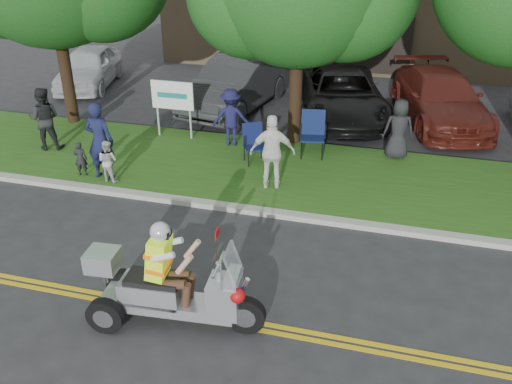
% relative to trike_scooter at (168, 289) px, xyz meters
% --- Properties ---
extents(ground, '(120.00, 120.00, 0.00)m').
position_rel_trike_scooter_xyz_m(ground, '(-0.11, 0.76, -0.65)').
color(ground, '#28282B').
rests_on(ground, ground).
extents(centerline_near, '(60.00, 0.10, 0.01)m').
position_rel_trike_scooter_xyz_m(centerline_near, '(-0.11, 0.18, -0.65)').
color(centerline_near, gold).
rests_on(centerline_near, ground).
extents(centerline_far, '(60.00, 0.10, 0.01)m').
position_rel_trike_scooter_xyz_m(centerline_far, '(-0.11, 0.34, -0.65)').
color(centerline_far, gold).
rests_on(centerline_far, ground).
extents(curb, '(60.00, 0.25, 0.12)m').
position_rel_trike_scooter_xyz_m(curb, '(-0.11, 3.81, -0.59)').
color(curb, '#A8A89E').
rests_on(curb, ground).
extents(grass_verge, '(60.00, 4.00, 0.10)m').
position_rel_trike_scooter_xyz_m(grass_verge, '(-0.11, 5.96, -0.60)').
color(grass_verge, '#285115').
rests_on(grass_verge, ground).
extents(commercial_building, '(18.00, 8.20, 4.00)m').
position_rel_trike_scooter_xyz_m(commercial_building, '(1.89, 19.74, 1.36)').
color(commercial_building, '#9E7F5B').
rests_on(commercial_building, ground).
extents(business_sign, '(1.25, 0.06, 1.75)m').
position_rel_trike_scooter_xyz_m(business_sign, '(-3.01, 7.36, 0.60)').
color(business_sign, silver).
rests_on(business_sign, ground).
extents(trike_scooter, '(2.87, 0.99, 1.87)m').
position_rel_trike_scooter_xyz_m(trike_scooter, '(0.00, 0.00, 0.00)').
color(trike_scooter, black).
rests_on(trike_scooter, ground).
extents(lawn_chair_a, '(0.72, 0.75, 1.20)m').
position_rel_trike_scooter_xyz_m(lawn_chair_a, '(1.05, 7.16, 0.13)').
color(lawn_chair_a, black).
rests_on(lawn_chair_a, grass_verge).
extents(lawn_chair_b, '(0.74, 0.75, 1.02)m').
position_rel_trike_scooter_xyz_m(lawn_chair_b, '(-0.35, 6.31, 0.02)').
color(lawn_chair_b, black).
rests_on(lawn_chair_b, grass_verge).
extents(spectator_adult_left, '(0.71, 0.48, 1.92)m').
position_rel_trike_scooter_xyz_m(spectator_adult_left, '(-3.65, 4.40, 0.41)').
color(spectator_adult_left, '#161A3D').
rests_on(spectator_adult_left, grass_verge).
extents(spectator_adult_mid, '(1.00, 0.89, 1.72)m').
position_rel_trike_scooter_xyz_m(spectator_adult_mid, '(-6.05, 5.65, 0.31)').
color(spectator_adult_mid, black).
rests_on(spectator_adult_mid, grass_verge).
extents(spectator_adult_right, '(1.11, 0.64, 1.79)m').
position_rel_trike_scooter_xyz_m(spectator_adult_right, '(0.48, 4.97, 0.34)').
color(spectator_adult_right, white).
rests_on(spectator_adult_right, grass_verge).
extents(spectator_chair_a, '(1.14, 0.82, 1.60)m').
position_rel_trike_scooter_xyz_m(spectator_chair_a, '(-1.26, 7.25, 0.25)').
color(spectator_chair_a, '#181844').
rests_on(spectator_chair_a, grass_verge).
extents(spectator_chair_b, '(0.86, 0.64, 1.60)m').
position_rel_trike_scooter_xyz_m(spectator_chair_b, '(3.24, 7.54, 0.25)').
color(spectator_chair_b, black).
rests_on(spectator_chair_b, grass_verge).
extents(child_left, '(0.37, 0.29, 0.88)m').
position_rel_trike_scooter_xyz_m(child_left, '(-4.23, 4.36, -0.11)').
color(child_left, black).
rests_on(child_left, grass_verge).
extents(child_right, '(0.56, 0.47, 1.04)m').
position_rel_trike_scooter_xyz_m(child_right, '(-3.42, 4.26, -0.03)').
color(child_right, beige).
rests_on(child_right, grass_verge).
extents(parked_car_far_left, '(2.75, 4.63, 1.48)m').
position_rel_trike_scooter_xyz_m(parked_car_far_left, '(-8.25, 11.58, 0.08)').
color(parked_car_far_left, silver).
rests_on(parked_car_far_left, ground).
extents(parked_car_left, '(2.71, 5.43, 1.71)m').
position_rel_trike_scooter_xyz_m(parked_car_left, '(-2.11, 10.60, 0.20)').
color(parked_car_left, '#2C2C2E').
rests_on(parked_car_left, ground).
extents(parked_car_mid, '(3.74, 5.85, 1.50)m').
position_rel_trike_scooter_xyz_m(parked_car_mid, '(1.39, 10.61, 0.10)').
color(parked_car_mid, black).
rests_on(parked_car_mid, ground).
extents(parked_car_right, '(3.50, 5.71, 1.55)m').
position_rel_trike_scooter_xyz_m(parked_car_right, '(4.39, 10.97, 0.12)').
color(parked_car_right, '#561B14').
rests_on(parked_car_right, ground).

